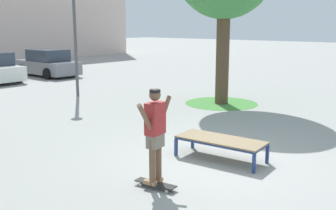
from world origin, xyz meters
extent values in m
plane|color=#999993|center=(0.00, 0.00, 0.00)|extent=(120.00, 120.00, 0.00)
cube|color=navy|center=(-0.39, 0.92, 0.19)|extent=(0.07, 0.07, 0.38)
cube|color=navy|center=(0.31, 0.99, 0.19)|extent=(0.07, 0.07, 0.38)
cube|color=navy|center=(-0.20, -0.91, 0.19)|extent=(0.07, 0.07, 0.38)
cube|color=navy|center=(0.49, -0.84, 0.19)|extent=(0.07, 0.07, 0.38)
cylinder|color=navy|center=(-0.30, 0.00, 0.41)|extent=(0.24, 1.90, 0.05)
cylinder|color=navy|center=(0.40, 0.08, 0.41)|extent=(0.24, 1.90, 0.05)
cylinder|color=navy|center=(-0.04, 0.95, 0.41)|extent=(0.76, 0.13, 0.05)
cylinder|color=navy|center=(0.15, -0.88, 0.41)|extent=(0.76, 0.13, 0.05)
cube|color=#847051|center=(0.05, 0.04, 0.45)|extent=(0.95, 1.97, 0.03)
cube|color=black|center=(-2.00, 0.05, 0.08)|extent=(0.32, 0.82, 0.02)
cylinder|color=silver|center=(-2.12, 0.31, 0.03)|extent=(0.04, 0.06, 0.06)
cylinder|color=silver|center=(-1.97, 0.34, 0.03)|extent=(0.04, 0.06, 0.06)
cylinder|color=silver|center=(-2.03, -0.24, 0.03)|extent=(0.04, 0.06, 0.06)
cylinder|color=silver|center=(-1.88, -0.21, 0.03)|extent=(0.04, 0.06, 0.06)
cylinder|color=brown|center=(-2.10, 0.03, 0.50)|extent=(0.11, 0.11, 0.82)
cube|color=#99704C|center=(-2.11, 0.08, 0.13)|extent=(0.14, 0.25, 0.07)
cylinder|color=brown|center=(-1.90, 0.07, 0.50)|extent=(0.11, 0.11, 0.82)
cube|color=#99704C|center=(-1.91, 0.12, 0.13)|extent=(0.14, 0.25, 0.07)
cube|color=#756B5B|center=(-2.00, 0.05, 0.88)|extent=(0.33, 0.25, 0.24)
cube|color=maroon|center=(-2.00, 0.05, 1.28)|extent=(0.39, 0.27, 0.56)
cylinder|color=brown|center=(-2.29, 0.00, 1.35)|extent=(0.41, 0.14, 0.52)
cylinder|color=brown|center=(-1.70, 0.10, 1.35)|extent=(0.41, 0.14, 0.52)
sphere|color=brown|center=(-2.00, 0.05, 1.69)|extent=(0.20, 0.20, 0.20)
cylinder|color=black|center=(-2.00, 0.05, 1.76)|extent=(0.19, 0.19, 0.05)
cylinder|color=brown|center=(5.30, 3.49, 1.70)|extent=(0.48, 0.48, 3.40)
cylinder|color=#47893D|center=(5.30, 3.49, 0.00)|extent=(2.67, 2.67, 0.01)
cylinder|color=black|center=(3.19, 14.23, 0.30)|extent=(0.23, 0.60, 0.60)
cube|color=slate|center=(5.57, 15.42, 0.51)|extent=(1.77, 4.23, 0.70)
cube|color=#2D3847|center=(5.57, 15.27, 1.18)|extent=(1.60, 2.13, 0.64)
cylinder|color=black|center=(4.69, 16.71, 0.30)|extent=(0.23, 0.60, 0.60)
cylinder|color=black|center=(6.39, 16.74, 0.30)|extent=(0.23, 0.60, 0.60)
cylinder|color=black|center=(4.74, 14.10, 0.30)|extent=(0.23, 0.60, 0.60)
cylinder|color=black|center=(6.44, 14.13, 0.30)|extent=(0.23, 0.60, 0.60)
cylinder|color=#4C4C51|center=(2.77, 8.80, 2.75)|extent=(0.12, 0.12, 5.50)
camera|label=1|loc=(-6.87, -4.48, 2.86)|focal=42.46mm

